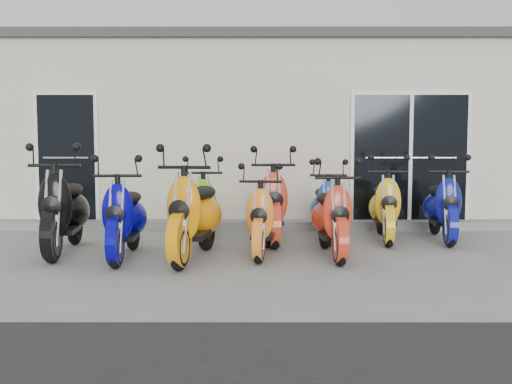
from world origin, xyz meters
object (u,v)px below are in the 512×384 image
(scooter_front_blue, at_px, (125,206))
(scooter_back_yellow, at_px, (385,197))
(scooter_front_orange_a, at_px, (195,202))
(scooter_front_orange_b, at_px, (264,209))
(scooter_back_extra, at_px, (442,197))
(scooter_front_red, at_px, (332,207))
(scooter_back_red, at_px, (271,194))
(scooter_back_blue, at_px, (325,199))
(scooter_back_green, at_px, (204,198))
(scooter_front_black, at_px, (64,198))

(scooter_front_blue, distance_m, scooter_back_yellow, 3.79)
(scooter_front_orange_a, distance_m, scooter_front_orange_b, 0.91)
(scooter_front_blue, height_order, scooter_back_extra, scooter_front_blue)
(scooter_front_red, distance_m, scooter_back_red, 1.36)
(scooter_back_red, distance_m, scooter_back_yellow, 1.70)
(scooter_back_red, distance_m, scooter_back_blue, 0.84)
(scooter_front_orange_a, xyz_separation_m, scooter_front_red, (1.72, 0.18, -0.08))
(scooter_back_green, bearing_deg, scooter_front_blue, -125.83)
(scooter_back_yellow, bearing_deg, scooter_front_black, -160.30)
(scooter_back_green, height_order, scooter_back_red, scooter_back_red)
(scooter_front_black, xyz_separation_m, scooter_back_yellow, (4.42, 0.99, -0.08))
(scooter_front_orange_a, height_order, scooter_front_red, scooter_front_orange_a)
(scooter_back_red, relative_size, scooter_back_blue, 1.16)
(scooter_back_red, bearing_deg, scooter_back_green, 170.82)
(scooter_front_orange_a, xyz_separation_m, scooter_back_blue, (1.79, 1.44, -0.11))
(scooter_back_green, distance_m, scooter_back_blue, 1.80)
(scooter_back_extra, bearing_deg, scooter_front_orange_a, -151.25)
(scooter_front_blue, relative_size, scooter_front_orange_a, 0.91)
(scooter_back_green, xyz_separation_m, scooter_back_yellow, (2.68, -0.02, 0.01))
(scooter_front_blue, distance_m, scooter_back_green, 1.60)
(scooter_back_red, bearing_deg, scooter_front_red, -59.93)
(scooter_back_extra, bearing_deg, scooter_front_black, -162.27)
(scooter_front_blue, xyz_separation_m, scooter_back_blue, (2.67, 1.38, -0.04))
(scooter_back_yellow, bearing_deg, scooter_front_orange_b, -141.28)
(scooter_front_orange_a, distance_m, scooter_back_extra, 3.79)
(scooter_back_red, relative_size, scooter_back_extra, 1.09)
(scooter_front_blue, xyz_separation_m, scooter_back_extra, (4.40, 1.33, -0.01))
(scooter_front_black, distance_m, scooter_back_red, 2.87)
(scooter_front_orange_b, xyz_separation_m, scooter_back_yellow, (1.81, 1.11, 0.04))
(scooter_front_orange_a, relative_size, scooter_back_extra, 1.11)
(scooter_front_orange_a, distance_m, scooter_back_green, 1.41)
(scooter_front_orange_a, relative_size, scooter_back_blue, 1.18)
(scooter_front_orange_a, height_order, scooter_back_yellow, scooter_front_orange_a)
(scooter_back_red, bearing_deg, scooter_front_black, -165.13)
(scooter_front_orange_b, height_order, scooter_back_extra, scooter_back_extra)
(scooter_front_orange_b, height_order, scooter_back_yellow, scooter_back_yellow)
(scooter_front_orange_b, xyz_separation_m, scooter_back_red, (0.11, 1.03, 0.10))
(scooter_front_orange_b, bearing_deg, scooter_front_blue, -166.38)
(scooter_front_black, xyz_separation_m, scooter_front_orange_b, (2.61, -0.13, -0.12))
(scooter_back_extra, bearing_deg, scooter_back_green, -173.11)
(scooter_back_extra, bearing_deg, scooter_front_orange_b, -150.15)
(scooter_front_blue, bearing_deg, scooter_back_blue, 24.85)
(scooter_back_yellow, bearing_deg, scooter_back_extra, 7.14)
(scooter_back_red, bearing_deg, scooter_front_orange_b, -99.77)
(scooter_back_yellow, bearing_deg, scooter_front_red, -120.78)
(scooter_front_blue, relative_size, scooter_back_blue, 1.07)
(scooter_front_orange_a, height_order, scooter_back_green, scooter_front_orange_a)
(scooter_front_red, height_order, scooter_back_yellow, scooter_back_yellow)
(scooter_back_green, distance_m, scooter_back_yellow, 2.68)
(scooter_front_blue, height_order, scooter_back_blue, scooter_front_blue)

